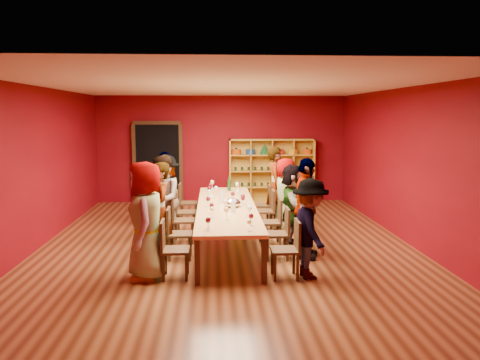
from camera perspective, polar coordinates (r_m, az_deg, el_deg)
The scene contains 51 objects.
room_shell at distance 8.83m, azimuth -1.68°, elevation 1.65°, with size 7.10×9.10×3.04m.
tasting_table at distance 8.95m, azimuth -1.66°, elevation -3.46°, with size 1.10×4.50×0.75m.
doorway at distance 13.36m, azimuth -9.97°, elevation 2.05°, with size 1.40×0.17×2.30m.
shelving_unit at distance 13.27m, azimuth 3.83°, elevation 1.51°, with size 2.40×0.40×1.80m.
chair_person_left_0 at distance 7.23m, azimuth -8.52°, elevation -7.98°, with size 0.42×0.42×0.89m.
person_left_0 at distance 7.17m, azimuth -11.38°, elevation -4.90°, with size 0.87×0.48×1.79m, color #505055.
chair_person_left_1 at distance 8.16m, azimuth -7.91°, elevation -6.12°, with size 0.42×0.42×0.89m.
person_left_1 at distance 8.11m, azimuth -9.74°, elevation -3.77°, with size 0.61×0.45×1.68m, color silver.
chair_person_left_2 at distance 9.17m, azimuth -7.40°, elevation -4.54°, with size 0.42×0.42×0.89m.
person_left_2 at distance 9.13m, azimuth -9.43°, elevation -2.34°, with size 0.83×0.46×1.71m, color #49494E.
chair_person_left_3 at distance 9.93m, azimuth -7.08°, elevation -3.57°, with size 0.42×0.42×0.89m.
person_left_3 at distance 9.89m, azimuth -9.01°, elevation -1.70°, with size 1.07×0.44×1.65m, color #CB8888.
chair_person_left_4 at distance 10.97m, azimuth -6.72°, elevation -2.47°, with size 0.42×0.42×0.89m.
person_left_4 at distance 10.95m, azimuth -9.01°, elevation -0.82°, with size 0.96×0.44×1.63m, color #121933.
chair_person_right_0 at distance 7.20m, azimuth 6.13°, elevation -7.99°, with size 0.42×0.42×0.89m.
person_right_0 at distance 7.19m, azimuth 8.55°, elevation -5.87°, with size 0.99×0.41×1.53m, color silver.
chair_person_right_1 at distance 8.12m, azimuth 5.01°, elevation -6.14°, with size 0.42×0.42×0.89m.
person_right_1 at distance 8.11m, azimuth 8.01°, elevation -3.48°, with size 1.02×0.47×1.74m, color beige.
chair_person_right_2 at distance 8.97m, azimuth 4.20°, elevation -4.78°, with size 0.42×0.42×0.89m.
person_right_2 at distance 8.97m, azimuth 6.45°, elevation -2.99°, with size 1.44×0.41×1.55m, color #4C4C51.
chair_person_right_3 at distance 9.99m, azimuth 3.42°, elevation -3.46°, with size 0.42×0.42×0.89m.
person_right_3 at distance 9.98m, azimuth 5.55°, elevation -1.81°, with size 0.76×0.42×1.56m, color #5A7AB9.
chair_person_right_4 at distance 10.64m, azimuth 3.00°, elevation -2.75°, with size 0.42×0.42×0.89m.
person_right_4 at distance 10.60m, azimuth 4.41°, elevation -0.67°, with size 0.64×0.47×1.77m, color pink.
wine_glass_0 at distance 10.79m, azimuth -0.25°, elevation -0.51°, with size 0.07×0.07×0.18m.
wine_glass_1 at distance 9.77m, azimuth -3.78°, elevation -1.44°, with size 0.07×0.07×0.18m.
wine_glass_2 at distance 9.65m, azimuth -0.24°, elevation -1.47°, with size 0.08×0.08×0.19m.
wine_glass_3 at distance 8.92m, azimuth 0.36°, elevation -2.30°, with size 0.07×0.07×0.18m.
wine_glass_4 at distance 7.89m, azimuth -3.42°, elevation -3.62°, with size 0.08×0.08×0.19m.
wine_glass_5 at distance 6.99m, azimuth 1.13°, elevation -5.20°, with size 0.07×0.07×0.18m.
wine_glass_6 at distance 8.19m, azimuth -3.48°, elevation -3.15°, with size 0.08×0.08×0.20m.
wine_glass_7 at distance 8.95m, azimuth 0.34°, elevation -2.10°, with size 0.09×0.09×0.22m.
wine_glass_8 at distance 8.10m, azimuth 1.01°, elevation -3.37°, with size 0.07×0.07×0.18m.
wine_glass_9 at distance 7.34m, azimuth 1.36°, elevation -4.49°, with size 0.08×0.08×0.19m.
wine_glass_10 at distance 10.55m, azimuth -3.72°, elevation -0.71°, with size 0.07×0.07×0.18m.
wine_glass_11 at distance 9.95m, azimuth -3.76°, elevation -1.13°, with size 0.08×0.08×0.21m.
wine_glass_12 at distance 9.34m, azimuth -0.88°, elevation -1.75°, with size 0.08×0.08×0.20m.
wine_glass_13 at distance 7.19m, azimuth -3.81°, elevation -4.81°, with size 0.07×0.07×0.18m.
wine_glass_14 at distance 10.84m, azimuth -3.41°, elevation -0.32°, with size 0.09×0.09×0.22m.
wine_glass_15 at distance 7.03m, azimuth -3.91°, elevation -4.98°, with size 0.08×0.08×0.20m.
wine_glass_16 at distance 8.46m, azimuth -1.81°, elevation -2.77°, with size 0.08×0.08×0.20m.
wine_glass_17 at distance 9.03m, azimuth -3.53°, elevation -2.17°, with size 0.07×0.07×0.19m.
wine_glass_18 at distance 10.51m, azimuth -0.36°, elevation -0.58°, with size 0.09×0.09×0.22m.
wine_glass_19 at distance 10.15m, azimuth -2.94°, elevation -1.02°, with size 0.08×0.08×0.19m.
wine_glass_20 at distance 7.91m, azimuth 1.16°, elevation -3.50°, with size 0.08×0.08×0.21m.
wine_glass_21 at distance 7.72m, azimuth -1.67°, elevation -3.73°, with size 0.09×0.09×0.22m.
wine_glass_22 at distance 8.78m, azimuth -3.90°, elevation -2.38°, with size 0.08×0.08×0.20m.
spittoon_bowl at distance 8.79m, azimuth -0.94°, elevation -2.82°, with size 0.32×0.32×0.18m, color silver.
carafe_a at distance 9.19m, azimuth -2.24°, elevation -2.14°, with size 0.11×0.11×0.24m.
carafe_b at distance 8.34m, azimuth -0.83°, elevation -3.22°, with size 0.11×0.11×0.23m.
wine_bottle at distance 10.67m, azimuth -1.33°, elevation -0.61°, with size 0.10×0.10×0.34m.
Camera 1 is at (-0.25, -8.77, 2.47)m, focal length 35.00 mm.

